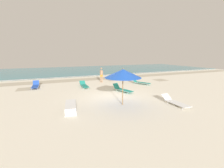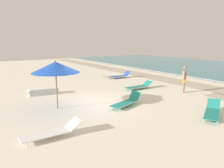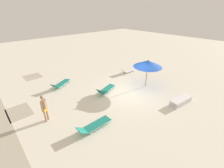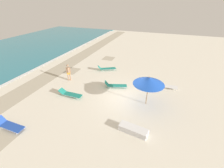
# 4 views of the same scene
# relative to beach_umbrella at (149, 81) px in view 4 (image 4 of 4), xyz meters

# --- Properties ---
(ground_plane) EXTENTS (60.00, 60.00, 0.16)m
(ground_plane) POSITION_rel_beach_umbrella_xyz_m (0.20, 1.61, -2.17)
(ground_plane) COLOR silver
(beach_umbrella) EXTENTS (2.36, 2.36, 2.43)m
(beach_umbrella) POSITION_rel_beach_umbrella_xyz_m (0.00, 0.00, 0.00)
(beach_umbrella) COLOR olive
(beach_umbrella) RESTS_ON ground_plane
(lounger_stack) EXTENTS (0.87, 1.97, 0.41)m
(lounger_stack) POSITION_rel_beach_umbrella_xyz_m (-3.31, 0.28, -1.88)
(lounger_stack) COLOR white
(lounger_stack) RESTS_ON ground_plane
(sun_lounger_under_umbrella) EXTENTS (1.56, 2.14, 0.59)m
(sun_lounger_under_umbrella) POSITION_rel_beach_umbrella_xyz_m (5.02, 5.44, -1.87)
(sun_lounger_under_umbrella) COLOR #1E8475
(sun_lounger_under_umbrella) RESTS_ON ground_plane
(sun_lounger_beside_umbrella) EXTENTS (0.64, 2.13, 0.51)m
(sun_lounger_beside_umbrella) POSITION_rel_beach_umbrella_xyz_m (3.20, -1.36, -1.88)
(sun_lounger_beside_umbrella) COLOR white
(sun_lounger_beside_umbrella) RESTS_ON ground_plane
(sun_lounger_near_water_left) EXTENTS (1.22, 2.17, 0.62)m
(sun_lounger_near_water_left) POSITION_rel_beach_umbrella_xyz_m (1.58, 3.17, -1.87)
(sun_lounger_near_water_left) COLOR #1E8475
(sun_lounger_near_water_left) RESTS_ON ground_plane
(sun_lounger_near_water_right) EXTENTS (0.65, 2.05, 0.59)m
(sun_lounger_near_water_right) POSITION_rel_beach_umbrella_xyz_m (-5.72, 7.96, -1.87)
(sun_lounger_near_water_right) COLOR blue
(sun_lounger_near_water_right) RESTS_ON ground_plane
(sun_lounger_mid_beach_solo) EXTENTS (0.63, 2.11, 0.50)m
(sun_lounger_mid_beach_solo) POSITION_rel_beach_umbrella_xyz_m (-1.17, 6.35, -1.88)
(sun_lounger_mid_beach_solo) COLOR #1E8475
(sun_lounger_mid_beach_solo) RESTS_ON ground_plane
(beachgoer_wading_adult) EXTENTS (0.31, 0.40, 1.76)m
(beachgoer_wading_adult) POSITION_rel_beach_umbrella_xyz_m (1.29, 8.10, -1.09)
(beachgoer_wading_adult) COLOR #A37A5B
(beachgoer_wading_adult) RESTS_ON ground_plane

